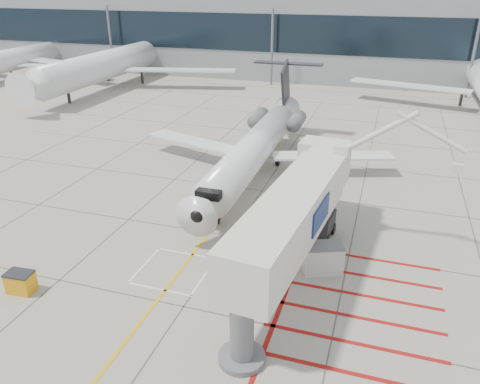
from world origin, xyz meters
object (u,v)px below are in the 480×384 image
(regional_jet, at_px, (247,140))
(pushback_tug, at_px, (240,259))
(spill_bin, at_px, (21,282))
(jet_bridge, at_px, (290,226))

(regional_jet, relative_size, pushback_tug, 13.88)
(regional_jet, distance_m, pushback_tug, 13.17)
(regional_jet, xyz_separation_m, spill_bin, (-7.70, -18.30, -3.44))
(jet_bridge, xyz_separation_m, spill_bin, (-14.17, -5.31, -3.19))
(jet_bridge, bearing_deg, regional_jet, 122.50)
(regional_jet, distance_m, spill_bin, 20.15)
(regional_jet, bearing_deg, pushback_tug, -75.06)
(pushback_tug, xyz_separation_m, spill_bin, (-11.10, -6.04, -0.02))
(regional_jet, height_order, pushback_tug, regional_jet)
(regional_jet, height_order, jet_bridge, regional_jet)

